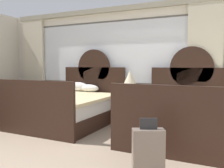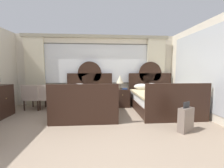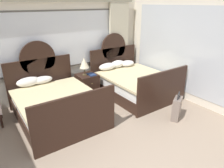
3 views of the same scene
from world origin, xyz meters
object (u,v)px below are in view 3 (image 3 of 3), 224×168
(bed_near_window, at_px, (56,104))
(suitcase_on_floor, at_px, (177,108))
(table_lamp_on_nightstand, at_px, (84,63))
(bed_near_mirror, at_px, (133,82))
(nightstand_between_beds, at_px, (87,85))
(book_on_nightstand, at_px, (91,74))

(bed_near_window, height_order, suitcase_on_floor, bed_near_window)
(table_lamp_on_nightstand, bearing_deg, bed_near_mirror, -27.21)
(bed_near_window, distance_m, table_lamp_on_nightstand, 1.45)
(bed_near_mirror, bearing_deg, bed_near_window, -179.72)
(bed_near_window, distance_m, suitcase_on_floor, 2.81)
(nightstand_between_beds, distance_m, table_lamp_on_nightstand, 0.68)
(table_lamp_on_nightstand, height_order, book_on_nightstand, table_lamp_on_nightstand)
(nightstand_between_beds, relative_size, table_lamp_on_nightstand, 1.29)
(bed_near_window, xyz_separation_m, table_lamp_on_nightstand, (1.12, 0.65, 0.64))
(suitcase_on_floor, bearing_deg, nightstand_between_beds, 114.80)
(bed_near_window, bearing_deg, suitcase_on_floor, -36.23)
(nightstand_between_beds, bearing_deg, book_on_nightstand, -49.73)
(bed_near_mirror, height_order, nightstand_between_beds, bed_near_mirror)
(bed_near_window, height_order, book_on_nightstand, bed_near_window)
(bed_near_window, xyz_separation_m, book_on_nightstand, (1.28, 0.56, 0.31))
(table_lamp_on_nightstand, bearing_deg, book_on_nightstand, -31.79)
(nightstand_between_beds, xyz_separation_m, table_lamp_on_nightstand, (-0.07, -0.01, 0.68))
(bed_near_window, bearing_deg, book_on_nightstand, 23.47)
(table_lamp_on_nightstand, bearing_deg, bed_near_window, -149.82)
(bed_near_window, relative_size, book_on_nightstand, 8.39)
(nightstand_between_beds, xyz_separation_m, suitcase_on_floor, (1.07, -2.32, -0.06))
(bed_near_mirror, xyz_separation_m, table_lamp_on_nightstand, (-1.25, 0.64, 0.64))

